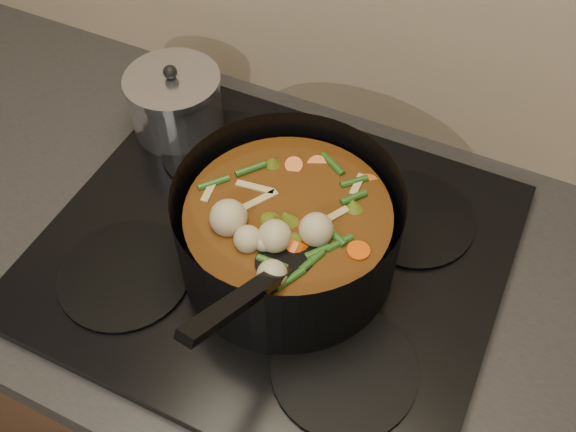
% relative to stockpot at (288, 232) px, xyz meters
% --- Properties ---
extents(counter, '(2.64, 0.64, 0.91)m').
position_rel_stockpot_xyz_m(counter, '(-0.03, 0.01, -0.54)').
color(counter, brown).
rests_on(counter, ground).
extents(stovetop, '(0.62, 0.54, 0.03)m').
position_rel_stockpot_xyz_m(stovetop, '(-0.03, 0.01, -0.08)').
color(stovetop, black).
rests_on(stovetop, counter).
extents(stockpot, '(0.36, 0.43, 0.21)m').
position_rel_stockpot_xyz_m(stockpot, '(0.00, 0.00, 0.00)').
color(stockpot, black).
rests_on(stockpot, stovetop).
extents(saucepan, '(0.15, 0.15, 0.12)m').
position_rel_stockpot_xyz_m(saucepan, '(-0.28, 0.17, -0.02)').
color(saucepan, silver).
rests_on(saucepan, stovetop).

